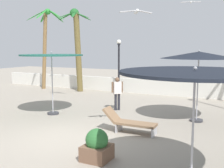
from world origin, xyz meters
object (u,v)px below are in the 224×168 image
at_px(palm_tree_3, 45,40).
at_px(seagull_0, 191,2).
at_px(patio_umbrella_4, 199,56).
at_px(palm_tree_1, 77,41).
at_px(patio_umbrella_2, 195,75).
at_px(lamp_post_1, 119,65).
at_px(seagull_1, 136,12).
at_px(planter, 97,146).
at_px(lounge_chair_0, 129,122).
at_px(patio_umbrella_0, 52,58).
at_px(guest_0, 117,90).

relative_size(palm_tree_3, seagull_0, 5.08).
relative_size(patio_umbrella_4, palm_tree_1, 0.54).
distance_m(patio_umbrella_2, lamp_post_1, 12.44).
height_order(patio_umbrella_4, seagull_1, seagull_1).
bearing_deg(planter, lounge_chair_0, 94.02).
xyz_separation_m(seagull_0, planter, (-0.14, -10.77, -5.24)).
relative_size(palm_tree_1, seagull_1, 6.17).
distance_m(patio_umbrella_4, planter, 5.91).
xyz_separation_m(patio_umbrella_4, palm_tree_3, (-11.41, 4.42, 0.91)).
height_order(patio_umbrella_0, seagull_1, seagull_1).
bearing_deg(patio_umbrella_0, patio_umbrella_4, 15.13).
height_order(patio_umbrella_4, palm_tree_1, palm_tree_1).
xyz_separation_m(patio_umbrella_2, patio_umbrella_4, (-0.83, 5.42, 0.28)).
bearing_deg(guest_0, patio_umbrella_4, -6.56).
bearing_deg(palm_tree_1, patio_umbrella_2, -46.07).
height_order(palm_tree_1, lounge_chair_0, palm_tree_1).
bearing_deg(lamp_post_1, guest_0, -65.42).
height_order(patio_umbrella_2, patio_umbrella_4, patio_umbrella_4).
bearing_deg(palm_tree_1, seagull_0, 7.74).
relative_size(seagull_0, planter, 1.33).
distance_m(palm_tree_3, seagull_0, 10.18).
relative_size(lamp_post_1, seagull_0, 3.11).
relative_size(patio_umbrella_2, patio_umbrella_4, 1.04).
bearing_deg(lamp_post_1, palm_tree_3, -173.50).
relative_size(patio_umbrella_2, lounge_chair_0, 1.66).
xyz_separation_m(patio_umbrella_2, lounge_chair_0, (-2.66, 2.79, -1.99)).
distance_m(lounge_chair_0, planter, 2.58).
distance_m(patio_umbrella_2, patio_umbrella_4, 5.49).
distance_m(guest_0, seagull_0, 7.30).
distance_m(seagull_1, planter, 4.26).
height_order(patio_umbrella_4, palm_tree_3, palm_tree_3).
distance_m(patio_umbrella_0, seagull_1, 5.01).
bearing_deg(guest_0, patio_umbrella_0, -137.27).
bearing_deg(lamp_post_1, patio_umbrella_4, -40.69).
bearing_deg(seagull_0, guest_0, -113.74).
bearing_deg(palm_tree_3, patio_umbrella_4, -21.19).
xyz_separation_m(patio_umbrella_2, palm_tree_3, (-12.24, 9.84, 1.18)).
bearing_deg(lounge_chair_0, patio_umbrella_0, 166.37).
distance_m(patio_umbrella_0, palm_tree_3, 8.19).
height_order(lounge_chair_0, seagull_0, seagull_0).
bearing_deg(seagull_1, patio_umbrella_4, 64.83).
bearing_deg(palm_tree_1, planter, -53.80).
relative_size(palm_tree_3, lounge_chair_0, 3.01).
bearing_deg(seagull_1, patio_umbrella_0, 162.31).
height_order(patio_umbrella_4, lounge_chair_0, patio_umbrella_4).
height_order(palm_tree_1, guest_0, palm_tree_1).
xyz_separation_m(patio_umbrella_4, palm_tree_1, (-8.80, 4.58, 0.77)).
relative_size(patio_umbrella_2, guest_0, 1.99).
relative_size(lamp_post_1, lounge_chair_0, 1.85).
bearing_deg(seagull_0, palm_tree_1, -172.26).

